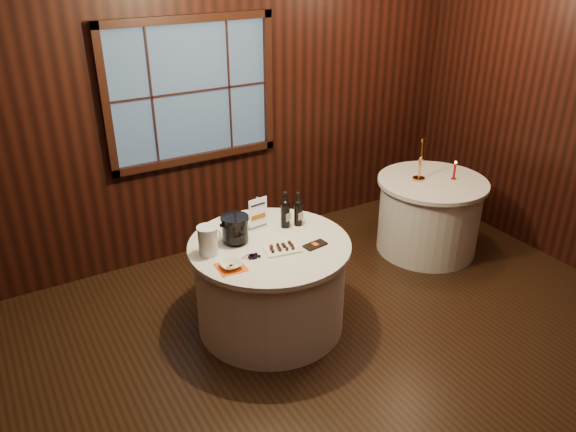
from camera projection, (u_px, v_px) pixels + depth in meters
ground at (339, 398)px, 3.95m from camera, size 6.00×6.00×0.00m
back_wall at (191, 102)px, 5.19m from camera, size 6.00×0.10×3.00m
main_table at (270, 284)px, 4.55m from camera, size 1.28×1.28×0.77m
side_table at (429, 215)px, 5.69m from camera, size 1.08×1.08×0.77m
sign_stand at (258, 218)px, 4.57m from camera, size 0.17×0.10×0.28m
port_bottle_left at (285, 212)px, 4.57m from camera, size 0.07×0.08×0.31m
port_bottle_right at (298, 211)px, 4.60m from camera, size 0.07×0.07×0.29m
ice_bucket at (235, 229)px, 4.34m from camera, size 0.22×0.22×0.22m
chocolate_plate at (282, 248)px, 4.28m from camera, size 0.29×0.22×0.04m
chocolate_box at (315, 245)px, 4.34m from camera, size 0.20×0.12×0.02m
grape_bunch at (253, 255)px, 4.18m from camera, size 0.15×0.09×0.04m
glass_pitcher at (208, 240)px, 4.18m from camera, size 0.21×0.16×0.23m
orange_napkin at (231, 267)px, 4.06m from camera, size 0.21×0.21×0.00m
cracker_bowl at (231, 265)px, 4.05m from camera, size 0.17×0.17×0.04m
brass_candlestick at (420, 165)px, 5.46m from camera, size 0.12×0.12×0.43m
red_candle at (454, 172)px, 5.49m from camera, size 0.05×0.05×0.20m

